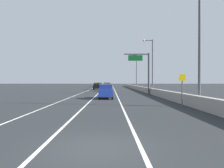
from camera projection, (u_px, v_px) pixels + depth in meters
ground_plane at (109, 88)px, 71.35m from camera, size 320.00×320.00×0.00m
lane_stripe_left at (91, 89)px, 62.32m from camera, size 0.16×130.00×0.00m
lane_stripe_center at (102, 89)px, 62.34m from camera, size 0.16×130.00×0.00m
lane_stripe_right at (114, 89)px, 62.36m from camera, size 0.16×130.00×0.00m
jersey_barrier_right at (144, 89)px, 47.40m from camera, size 0.60×120.00×1.10m
overhead_sign_gantry at (145, 68)px, 38.06m from camera, size 4.68×0.36×7.50m
speed_advisory_sign at (182, 88)px, 19.45m from camera, size 0.60×0.11×3.00m
lamp_post_right_near at (197, 39)px, 19.26m from camera, size 2.14×0.44×10.91m
lamp_post_right_second at (151, 62)px, 42.57m from camera, size 2.14×0.44×10.91m
lamp_post_right_third at (136, 69)px, 65.88m from camera, size 2.14×0.44×10.91m
car_gray_0 at (107, 87)px, 51.31m from camera, size 1.93×4.76×2.11m
car_blue_1 at (106, 91)px, 28.72m from camera, size 1.97×4.45×1.94m
car_yellow_2 at (96, 84)px, 95.81m from camera, size 1.98×4.73×2.06m
car_black_3 at (97, 86)px, 61.72m from camera, size 1.93×4.52×1.87m
car_green_4 at (100, 85)px, 79.25m from camera, size 1.91×4.61×1.93m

